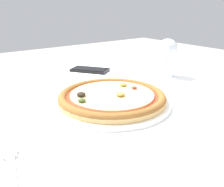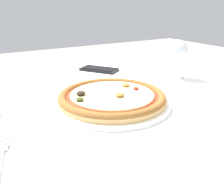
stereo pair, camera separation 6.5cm
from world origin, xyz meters
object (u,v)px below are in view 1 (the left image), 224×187
(wine_glass_far_left, at_px, (167,50))
(cell_phone, at_px, (90,70))
(pizza_plate, at_px, (112,98))
(dining_table, at_px, (99,134))
(fork, at_px, (11,165))

(wine_glass_far_left, distance_m, cell_phone, 0.31)
(pizza_plate, xyz_separation_m, wine_glass_far_left, (0.32, 0.10, 0.08))
(cell_phone, bearing_deg, pizza_plate, -112.56)
(dining_table, xyz_separation_m, wine_glass_far_left, (0.35, 0.07, 0.19))
(wine_glass_far_left, bearing_deg, pizza_plate, -162.65)
(fork, relative_size, cell_phone, 1.07)
(fork, bearing_deg, wine_glass_far_left, 19.21)
(dining_table, distance_m, wine_glass_far_left, 0.40)
(wine_glass_far_left, relative_size, cell_phone, 0.85)
(dining_table, relative_size, fork, 6.78)
(dining_table, xyz_separation_m, cell_phone, (0.16, 0.29, 0.10))
(fork, xyz_separation_m, wine_glass_far_left, (0.62, 0.22, 0.09))
(pizza_plate, distance_m, cell_phone, 0.35)
(fork, bearing_deg, cell_phone, 45.60)
(dining_table, relative_size, wine_glass_far_left, 8.46)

